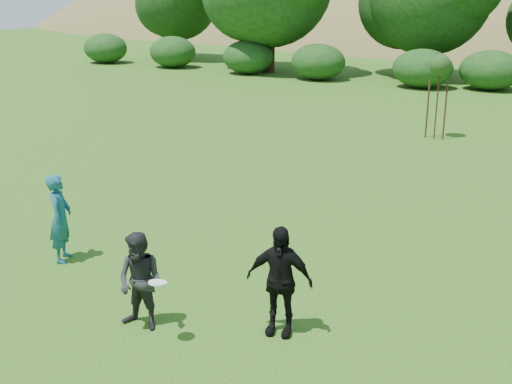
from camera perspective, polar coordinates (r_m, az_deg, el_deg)
ground at (r=10.93m, az=-8.02°, el=-9.71°), size 120.00×120.00×0.00m
player_teal at (r=12.64m, az=-17.00°, el=-2.23°), size 0.67×0.74×1.71m
player_grey at (r=9.92m, az=-10.24°, el=-7.85°), size 0.79×0.63×1.54m
player_black at (r=9.60m, az=2.08°, el=-7.87°), size 1.08×0.64×1.72m
frisbee at (r=9.35m, az=-8.73°, el=-7.98°), size 0.27×0.27×0.06m
sapling at (r=22.66m, az=16.04°, el=10.58°), size 0.70×0.70×2.85m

